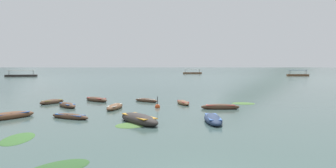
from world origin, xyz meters
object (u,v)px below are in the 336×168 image
(rowboat_5, at_px, (213,119))
(ferry_1, at_px, (192,73))
(rowboat_0, at_px, (139,119))
(rowboat_8, at_px, (146,100))
(rowboat_1, at_px, (67,105))
(rowboat_3, at_px, (70,116))
(ferry_2, at_px, (21,75))
(rowboat_10, at_px, (96,99))
(rowboat_2, at_px, (183,103))
(rowboat_9, at_px, (8,116))
(ferry_0, at_px, (298,75))
(rowboat_4, at_px, (220,107))
(mooring_buoy, at_px, (157,107))
(rowboat_6, at_px, (115,107))
(rowboat_7, at_px, (52,102))

(rowboat_5, bearing_deg, ferry_1, 83.66)
(rowboat_0, xyz_separation_m, rowboat_8, (0.21, 12.98, -0.09))
(rowboat_1, xyz_separation_m, rowboat_3, (1.96, -6.74, -0.02))
(rowboat_0, bearing_deg, ferry_2, 115.50)
(rowboat_10, bearing_deg, ferry_1, 78.48)
(rowboat_1, bearing_deg, rowboat_5, -35.72)
(rowboat_0, xyz_separation_m, rowboat_2, (3.98, 10.51, -0.08))
(rowboat_9, distance_m, ferry_0, 120.30)
(rowboat_0, xyz_separation_m, rowboat_4, (6.98, 6.75, -0.06))
(rowboat_10, relative_size, ferry_1, 0.36)
(rowboat_8, relative_size, rowboat_9, 0.71)
(rowboat_0, relative_size, ferry_2, 0.41)
(rowboat_2, relative_size, ferry_0, 0.40)
(rowboat_3, relative_size, rowboat_10, 0.97)
(rowboat_8, xyz_separation_m, mooring_buoy, (1.15, -5.10, -0.04))
(rowboat_3, height_order, rowboat_5, rowboat_5)
(rowboat_0, bearing_deg, rowboat_6, 108.90)
(ferry_2, bearing_deg, rowboat_8, -61.15)
(rowboat_2, relative_size, rowboat_6, 0.87)
(ferry_1, height_order, ferry_2, same)
(rowboat_3, xyz_separation_m, rowboat_6, (2.65, 5.24, 0.03))
(rowboat_7, bearing_deg, rowboat_0, -51.20)
(rowboat_4, bearing_deg, ferry_0, 62.14)
(ferry_2, distance_m, mooring_buoy, 103.79)
(rowboat_2, xyz_separation_m, rowboat_3, (-9.12, -8.49, -0.01))
(rowboat_0, distance_m, rowboat_5, 5.07)
(rowboat_0, distance_m, rowboat_10, 14.81)
(rowboat_10, relative_size, ferry_2, 0.31)
(rowboat_9, distance_m, mooring_buoy, 12.39)
(rowboat_7, distance_m, ferry_2, 95.63)
(rowboat_3, xyz_separation_m, ferry_1, (25.94, 139.69, 0.30))
(rowboat_2, bearing_deg, rowboat_10, 160.21)
(rowboat_2, height_order, rowboat_6, rowboat_6)
(rowboat_2, distance_m, rowboat_4, 4.81)
(rowboat_10, xyz_separation_m, ferry_1, (26.07, 127.87, 0.27))
(rowboat_1, xyz_separation_m, ferry_0, (64.46, 93.32, 0.28))
(rowboat_2, bearing_deg, rowboat_5, -84.08)
(rowboat_6, bearing_deg, ferry_0, 57.74)
(ferry_0, bearing_deg, rowboat_8, -122.68)
(rowboat_5, xyz_separation_m, rowboat_8, (-4.85, 12.97, -0.05))
(rowboat_1, xyz_separation_m, rowboat_5, (12.17, -8.75, 0.03))
(rowboat_2, xyz_separation_m, rowboat_5, (1.09, -10.50, 0.04))
(ferry_2, bearing_deg, rowboat_6, -64.01)
(rowboat_5, distance_m, ferry_2, 112.48)
(rowboat_4, bearing_deg, rowboat_6, 176.93)
(ferry_0, bearing_deg, rowboat_5, -117.13)
(rowboat_0, height_order, rowboat_8, rowboat_0)
(rowboat_1, bearing_deg, ferry_0, 55.36)
(rowboat_0, xyz_separation_m, ferry_0, (57.36, 102.07, 0.21))
(rowboat_6, relative_size, ferry_1, 0.39)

